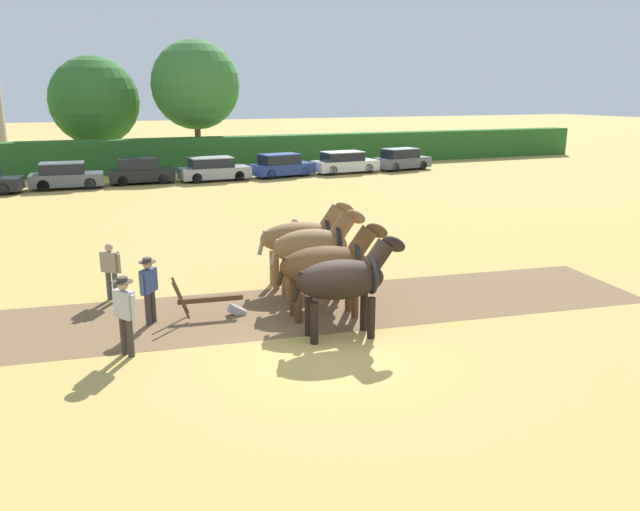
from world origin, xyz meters
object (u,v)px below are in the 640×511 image
tree_center_right (195,85)px  draft_horse_lead_right (329,264)px  parked_car_center (140,171)px  parked_car_center_right (214,169)px  draft_horse_trail_right (303,237)px  farmer_onlooker_left (125,310)px  plow (216,304)px  draft_horse_trail_left (314,246)px  parked_car_far_right (344,163)px  tree_center (95,101)px  draft_horse_lead_left (345,279)px  parked_car_end_right (402,160)px  parked_car_right (281,166)px  parked_car_center_left (66,176)px  farmer_onlooker_right (111,268)px  farmer_at_plow (149,286)px  farmer_beside_team (295,239)px

tree_center_right → draft_horse_lead_right: bearing=-96.7°
parked_car_center → parked_car_center_right: parked_car_center is taller
draft_horse_trail_right → parked_car_center: 23.37m
farmer_onlooker_left → plow: bearing=3.9°
draft_horse_trail_left → parked_car_far_right: 27.38m
draft_horse_lead_right → parked_car_center: bearing=100.8°
parked_car_far_right → tree_center: bearing=144.2°
draft_horse_lead_left → parked_car_end_right: (17.25, 27.38, -0.62)m
parked_car_far_right → draft_horse_trail_right: bearing=-120.2°
parked_car_right → parked_car_far_right: (4.66, 0.13, -0.00)m
draft_horse_lead_left → parked_car_far_right: 30.00m
parked_car_center_right → parked_car_far_right: parked_car_far_right is taller
parked_car_center → parked_car_center_right: (4.43, -0.49, -0.02)m
tree_center → draft_horse_trail_right: bearing=-84.2°
parked_car_center_right → parked_car_center_left: bearing=178.8°
tree_center_right → parked_car_end_right: size_ratio=2.14×
farmer_onlooker_right → parked_car_end_right: 31.51m
parked_car_right → parked_car_end_right: parked_car_end_right is taller
draft_horse_trail_right → parked_car_right: draft_horse_trail_right is taller
draft_horse_trail_left → parked_car_right: bearing=80.7°
tree_center_right → plow: 33.62m
draft_horse_trail_left → tree_center: bearing=103.2°
tree_center_right → farmer_at_plow: bearing=-104.0°
draft_horse_lead_right → farmer_at_plow: size_ratio=1.76×
tree_center_right → parked_car_end_right: bearing=-29.9°
farmer_beside_team → parked_car_center: bearing=93.7°
farmer_beside_team → parked_car_center_right: 21.12m
parked_car_far_right → draft_horse_lead_left: bearing=-117.6°
plow → parked_car_far_right: bearing=66.8°
draft_horse_lead_left → parked_car_center: bearing=100.2°
draft_horse_trail_right → farmer_onlooker_left: size_ratio=1.68×
tree_center_right → farmer_onlooker_right: bearing=-106.2°
parked_car_center → farmer_beside_team: bearing=-82.9°
farmer_beside_team → parked_car_center_right: farmer_beside_team is taller
farmer_at_plow → parked_car_center_left: farmer_at_plow is taller
farmer_beside_team → farmer_onlooker_left: size_ratio=0.92×
parked_car_center_left → parked_car_center: parked_car_center is taller
parked_car_right → parked_car_end_right: bearing=-8.3°
tree_center_right → farmer_onlooker_left: (-8.82, -34.12, -4.94)m
plow → farmer_beside_team: bearing=53.8°
tree_center → parked_car_center_right: size_ratio=1.82×
draft_horse_lead_right → draft_horse_trail_left: size_ratio=1.08×
tree_center → parked_car_center_right: (6.15, -10.33, -4.10)m
farmer_beside_team → farmer_onlooker_left: 7.65m
farmer_beside_team → parked_car_right: (6.95, 21.17, -0.18)m
farmer_onlooker_right → parked_car_end_right: size_ratio=0.37×
parked_car_center → farmer_onlooker_right: bearing=-97.3°
parked_car_center → parked_car_center_right: 4.46m
tree_center → parked_car_center_right: 12.71m
farmer_onlooker_left → farmer_onlooker_right: farmer_onlooker_left is taller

